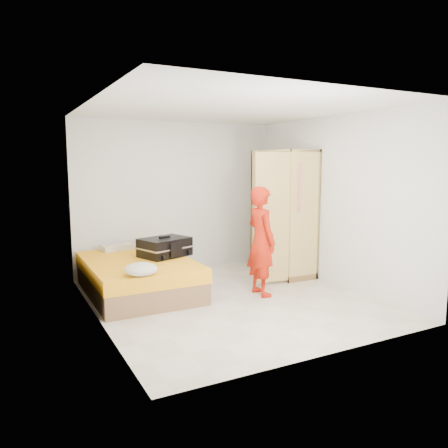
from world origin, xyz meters
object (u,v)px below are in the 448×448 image
wardrobe (282,216)px  round_cushion (141,269)px  person (261,241)px  bed (138,276)px  suitcase (165,247)px

wardrobe → round_cushion: wardrobe is taller
person → wardrobe: bearing=-48.0°
bed → wardrobe: (2.50, -0.04, 0.75)m
bed → suitcase: bearing=5.1°
person → suitcase: size_ratio=1.86×
person → round_cushion: 1.78m
bed → person: 1.86m
person → suitcase: person is taller
wardrobe → suitcase: 2.10m
wardrobe → person: 1.29m
bed → person: person is taller
round_cushion → bed: bearing=76.3°
bed → person: (1.55, -0.88, 0.53)m
person → round_cushion: bearing=91.1°
suitcase → bed: bearing=165.8°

